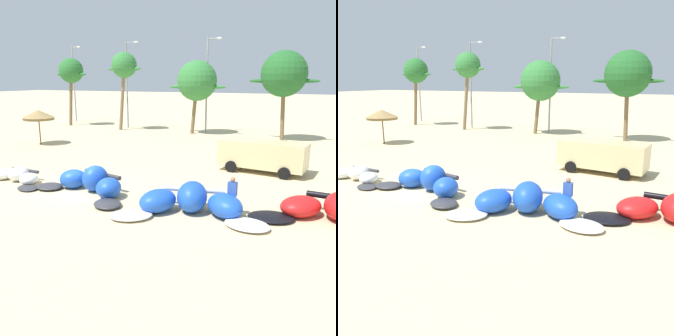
# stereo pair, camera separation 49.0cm
# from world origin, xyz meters

# --- Properties ---
(ground_plane) EXTENTS (260.00, 260.00, 0.00)m
(ground_plane) POSITION_xyz_m (0.00, 0.00, 0.00)
(ground_plane) COLOR beige
(kite_left) EXTENTS (4.82, 2.31, 0.79)m
(kite_left) POSITION_xyz_m (-3.98, -0.58, 0.30)
(kite_left) COLOR #333338
(kite_left) RESTS_ON ground
(kite_left_of_center) EXTENTS (5.74, 3.33, 1.29)m
(kite_left_of_center) POSITION_xyz_m (0.85, -0.43, 0.49)
(kite_left_of_center) COLOR #333338
(kite_left_of_center) RESTS_ON ground
(kite_center) EXTENTS (6.41, 3.70, 1.28)m
(kite_center) POSITION_xyz_m (6.30, -1.02, 0.49)
(kite_center) COLOR white
(kite_center) RESTS_ON ground
(beach_umbrella_near_van) EXTENTS (2.66, 2.66, 2.90)m
(beach_umbrella_near_van) POSITION_xyz_m (-11.11, 8.61, 2.49)
(beach_umbrella_near_van) COLOR brown
(beach_umbrella_near_van) RESTS_ON ground
(parked_van) EXTENTS (5.16, 2.63, 1.84)m
(parked_van) POSITION_xyz_m (7.57, 7.13, 1.09)
(parked_van) COLOR beige
(parked_van) RESTS_ON ground
(person_near_kites) EXTENTS (0.36, 0.24, 1.62)m
(person_near_kites) POSITION_xyz_m (7.85, -0.47, 0.82)
(person_near_kites) COLOR #383842
(person_near_kites) RESTS_ON ground
(palm_leftmost) EXTENTS (4.24, 2.83, 7.79)m
(palm_leftmost) POSITION_xyz_m (-16.75, 19.93, 6.25)
(palm_leftmost) COLOR brown
(palm_leftmost) RESTS_ON ground
(palm_left) EXTENTS (4.00, 2.66, 8.17)m
(palm_left) POSITION_xyz_m (-9.07, 19.12, 6.68)
(palm_left) COLOR #7F6647
(palm_left) RESTS_ON ground
(palm_left_of_gap) EXTENTS (5.90, 3.93, 7.21)m
(palm_left_of_gap) POSITION_xyz_m (-1.18, 19.84, 5.20)
(palm_left_of_gap) COLOR brown
(palm_left_of_gap) RESTS_ON ground
(palm_center_left) EXTENTS (5.96, 3.98, 7.83)m
(palm_center_left) POSITION_xyz_m (7.08, 19.16, 5.80)
(palm_center_left) COLOR brown
(palm_center_left) RESTS_ON ground
(lamppost_west) EXTENTS (1.40, 0.24, 9.46)m
(lamppost_west) POSITION_xyz_m (-19.30, 23.56, 5.23)
(lamppost_west) COLOR gray
(lamppost_west) RESTS_ON ground
(lamppost_west_center) EXTENTS (1.62, 0.24, 9.38)m
(lamppost_west_center) POSITION_xyz_m (-9.64, 20.75, 5.21)
(lamppost_west_center) COLOR gray
(lamppost_west_center) RESTS_ON ground
(lamppost_east_center) EXTENTS (1.52, 0.24, 9.37)m
(lamppost_east_center) POSITION_xyz_m (-0.37, 20.77, 5.19)
(lamppost_east_center) COLOR gray
(lamppost_east_center) RESTS_ON ground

